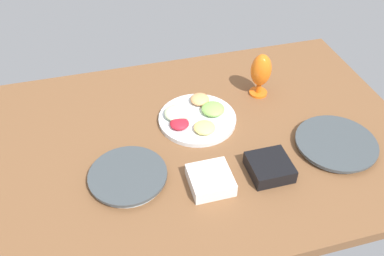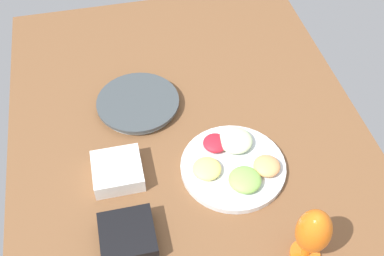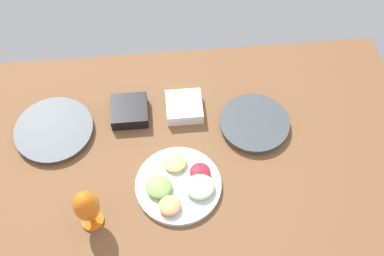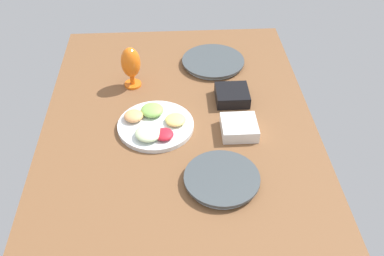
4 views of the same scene
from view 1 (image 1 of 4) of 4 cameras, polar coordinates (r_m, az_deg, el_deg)
The scene contains 7 objects.
ground_plane at distance 147.41cm, azimuth -0.27°, elevation -2.11°, with size 160.00×104.00×4.00cm, color brown.
dinner_plate_left at distance 133.44cm, azimuth -8.87°, elevation -6.65°, with size 25.20×25.20×2.72cm.
dinner_plate_right at distance 151.02cm, azimuth 19.34°, elevation -2.08°, with size 28.10×28.10×2.38cm.
fruit_platter at distance 152.42cm, azimuth 0.59°, elevation 1.58°, with size 28.82×28.82×5.04cm.
hurricane_glass_orange at distance 162.65cm, azimuth 9.53°, elevation 7.73°, with size 8.05×8.05×18.11cm.
square_bowl_black at distance 135.32cm, azimuth 10.72°, elevation -5.28°, with size 13.24×13.24×4.82cm.
square_bowl_white at distance 129.59cm, azimuth 2.58°, elevation -7.14°, with size 13.17×13.17×4.65cm.
Camera 1 is at (-27.27, -102.76, 100.11)cm, focal length 38.44 mm.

